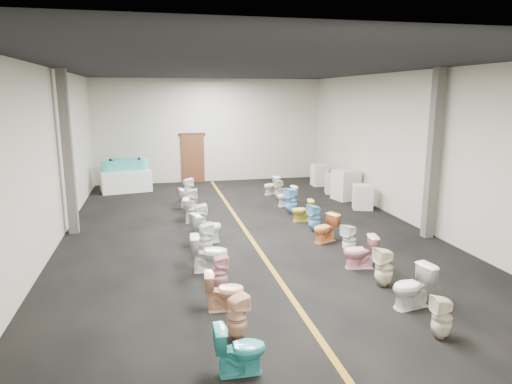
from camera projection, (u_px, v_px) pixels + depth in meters
floor at (246, 232)px, 12.94m from camera, size 16.00×16.00×0.00m
ceiling at (246, 68)px, 11.99m from camera, size 16.00×16.00×0.00m
wall_back at (210, 131)px, 20.10m from camera, size 10.00×0.00×10.00m
wall_front at (395, 246)px, 4.83m from camera, size 10.00×0.00×10.00m
wall_left at (50, 159)px, 11.40m from camera, size 0.00×16.00×16.00m
wall_right at (411, 148)px, 13.53m from camera, size 0.00×16.00×16.00m
aisle_stripe at (246, 232)px, 12.94m from camera, size 0.12×15.60×0.01m
back_door at (193, 158)px, 20.12m from camera, size 1.00×0.10×2.10m
door_frame at (192, 134)px, 19.91m from camera, size 1.15×0.08×0.10m
column_left at (68, 153)px, 12.41m from camera, size 0.25×0.25×4.50m
column_right at (433, 155)px, 12.05m from camera, size 0.25×0.25×4.50m
display_table at (126, 181)px, 18.26m from camera, size 2.06×1.31×0.85m
bathtub at (125, 165)px, 18.13m from camera, size 1.85×0.79×0.55m
appliance_crate_a at (363, 197)px, 15.48m from camera, size 0.82×0.82×0.82m
appliance_crate_b at (346, 185)px, 16.83m from camera, size 0.95×0.95×1.10m
appliance_crate_c at (334, 184)px, 17.95m from camera, size 0.83×0.83×0.75m
appliance_crate_d at (320, 175)px, 19.45m from camera, size 0.64×0.64×0.90m
toilet_left_0 at (240, 349)px, 6.32m from camera, size 0.72×0.42×0.73m
toilet_left_1 at (237, 317)px, 7.23m from camera, size 0.44×0.44×0.74m
toilet_left_2 at (224, 291)px, 8.20m from camera, size 0.74×0.46×0.73m
toilet_left_3 at (219, 272)px, 9.07m from camera, size 0.35×0.34×0.72m
toilet_left_4 at (209, 253)px, 10.01m from camera, size 0.85×0.53×0.83m
toilet_left_5 at (205, 239)px, 11.04m from camera, size 0.43×0.43×0.79m
toilet_left_6 at (207, 228)px, 11.91m from camera, size 0.91×0.68×0.82m
toilet_left_7 at (200, 218)px, 12.85m from camera, size 0.41×0.40×0.82m
toilet_left_8 at (196, 210)px, 13.84m from camera, size 0.80×0.52×0.76m
toilet_left_9 at (191, 202)px, 14.71m from camera, size 0.43×0.42×0.86m
toilet_left_10 at (188, 197)px, 15.73m from camera, size 0.72×0.51×0.67m
toilet_left_11 at (187, 189)px, 16.70m from camera, size 0.46×0.45×0.83m
toilet_right_0 at (442, 317)px, 7.24m from camera, size 0.36×0.35×0.71m
toilet_right_1 at (412, 287)px, 8.27m from camera, size 0.85×0.58×0.80m
toilet_right_2 at (384, 267)px, 9.19m from camera, size 0.40×0.39×0.82m
toilet_right_3 at (360, 252)px, 10.19m from camera, size 0.80×0.53×0.76m
toilet_right_4 at (349, 239)px, 11.06m from camera, size 0.45×0.45×0.76m
toilet_right_5 at (325, 228)px, 12.01m from camera, size 0.83×0.66×0.74m
toilet_right_6 at (314, 218)px, 12.95m from camera, size 0.43×0.42×0.77m
toilet_right_7 at (302, 211)px, 13.95m from camera, size 0.71×0.46×0.68m
toilet_right_8 at (291, 201)px, 14.87m from camera, size 0.50×0.50×0.86m
toilet_right_9 at (287, 196)px, 15.84m from camera, size 0.72×0.44×0.71m
toilet_right_10 at (279, 190)px, 16.81m from camera, size 0.39×0.38×0.76m
toilet_right_11 at (271, 186)px, 17.75m from camera, size 0.77×0.63×0.68m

